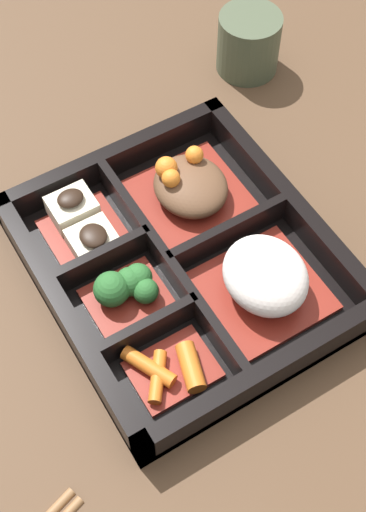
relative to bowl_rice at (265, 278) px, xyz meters
name	(u,v)px	position (x,y,z in m)	size (l,w,h in m)	color
ground_plane	(183,271)	(-0.06, -0.04, -0.03)	(3.00, 3.00, 0.00)	#4C3523
bento_base	(183,268)	(-0.06, -0.04, -0.03)	(0.26, 0.24, 0.01)	black
bento_rim	(179,262)	(-0.06, -0.05, -0.01)	(0.26, 0.24, 0.04)	black
bowl_stew	(189,187)	(-0.12, 0.00, -0.01)	(0.10, 0.10, 0.05)	maroon
bowl_rice	(265,278)	(0.00, 0.00, 0.00)	(0.10, 0.10, 0.05)	maroon
bowl_tofu	(84,227)	(-0.13, -0.10, -0.01)	(0.08, 0.07, 0.03)	maroon
bowl_greens	(125,289)	(-0.06, -0.10, -0.01)	(0.06, 0.07, 0.04)	maroon
bowl_carrots	(171,369)	(0.02, -0.10, -0.02)	(0.06, 0.07, 0.02)	maroon
tea_cup	(249,42)	(-0.24, 0.15, 0.00)	(0.07, 0.07, 0.06)	#424C38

